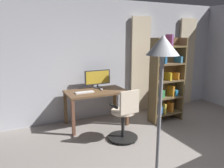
% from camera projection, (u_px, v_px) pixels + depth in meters
% --- Properties ---
extents(back_room_partition, '(5.82, 0.10, 2.70)m').
position_uv_depth(back_room_partition, '(117.00, 59.00, 5.30)').
color(back_room_partition, silver).
rests_on(back_room_partition, ground).
extents(curtain_left_panel, '(0.51, 0.06, 2.35)m').
position_uv_depth(curtain_left_panel, '(186.00, 62.00, 6.09)').
color(curtain_left_panel, beige).
rests_on(curtain_left_panel, ground).
extents(curtain_right_panel, '(0.52, 0.06, 2.35)m').
position_uv_depth(curtain_right_panel, '(140.00, 65.00, 5.48)').
color(curtain_right_panel, beige).
rests_on(curtain_right_panel, ground).
extents(desk, '(1.26, 0.71, 0.76)m').
position_uv_depth(desk, '(96.00, 96.00, 4.69)').
color(desk, brown).
rests_on(desk, ground).
extents(office_chair, '(0.56, 0.56, 0.98)m').
position_uv_depth(office_chair, '(125.00, 117.00, 4.00)').
color(office_chair, black).
rests_on(office_chair, ground).
extents(computer_monitor, '(0.59, 0.18, 0.40)m').
position_uv_depth(computer_monitor, '(98.00, 78.00, 4.88)').
color(computer_monitor, '#333338').
rests_on(computer_monitor, desk).
extents(computer_keyboard, '(0.38, 0.12, 0.02)m').
position_uv_depth(computer_keyboard, '(85.00, 92.00, 4.49)').
color(computer_keyboard, white).
rests_on(computer_keyboard, desk).
extents(computer_mouse, '(0.06, 0.10, 0.04)m').
position_uv_depth(computer_mouse, '(101.00, 89.00, 4.72)').
color(computer_mouse, '#B7BCC1').
rests_on(computer_mouse, desk).
extents(bookshelf, '(0.77, 0.30, 1.93)m').
position_uv_depth(bookshelf, '(166.00, 81.00, 4.90)').
color(bookshelf, brown).
rests_on(bookshelf, ground).
extents(floor_lamp, '(0.28, 0.28, 1.91)m').
position_uv_depth(floor_lamp, '(161.00, 92.00, 1.75)').
color(floor_lamp, black).
rests_on(floor_lamp, ground).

